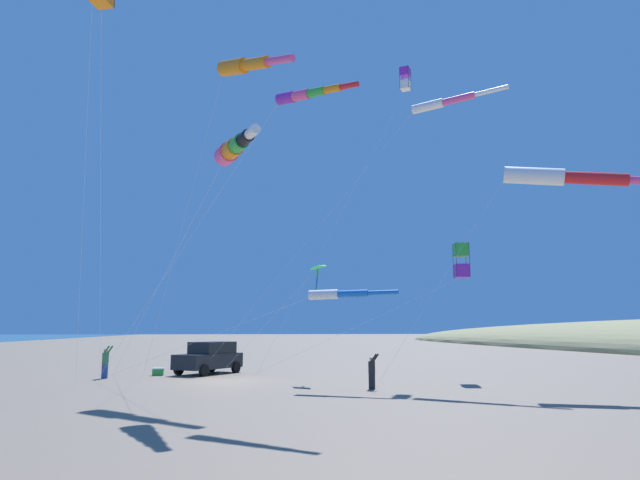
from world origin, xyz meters
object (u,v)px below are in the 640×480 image
(kite_windsock_green_low_center, at_px, (305,95))
(kite_windsock_checkered_midright, at_px, (245,65))
(kite_windsock_red_high_left, at_px, (234,148))
(kite_windsock_long_streamer_right, at_px, (444,102))
(kite_windsock_yellow_midlevel, at_px, (339,294))
(kite_delta_teal_far_right, at_px, (317,268))
(kite_windsock_black_fish_shape, at_px, (567,177))
(kite_box_striped_overhead, at_px, (461,260))
(kite_box_orange_high_right, at_px, (405,79))
(person_child_green_jacket, at_px, (372,370))
(parked_car, at_px, (210,357))
(person_adult_flyer, at_px, (106,360))
(cooler_box, at_px, (158,372))

(kite_windsock_green_low_center, bearing_deg, kite_windsock_checkered_midright, -73.29)
(kite_windsock_checkered_midright, xyz_separation_m, kite_windsock_red_high_left, (0.56, 6.96, -6.80))
(kite_windsock_long_streamer_right, bearing_deg, kite_windsock_checkered_midright, 4.51)
(kite_windsock_yellow_midlevel, distance_m, kite_delta_teal_far_right, 4.53)
(kite_windsock_black_fish_shape, height_order, kite_windsock_checkered_midright, kite_windsock_checkered_midright)
(kite_delta_teal_far_right, bearing_deg, kite_box_striped_overhead, 178.26)
(kite_box_orange_high_right, height_order, kite_windsock_yellow_midlevel, kite_box_orange_high_right)
(kite_windsock_black_fish_shape, bearing_deg, person_child_green_jacket, -10.26)
(kite_windsock_black_fish_shape, bearing_deg, kite_windsock_red_high_left, 8.25)
(kite_windsock_black_fish_shape, bearing_deg, parked_car, -35.53)
(parked_car, distance_m, kite_windsock_green_low_center, 17.85)
(kite_windsock_checkered_midright, xyz_separation_m, kite_windsock_long_streamer_right, (-11.26, -0.89, -0.82))
(person_adult_flyer, height_order, kite_windsock_checkered_midright, kite_windsock_checkered_midright)
(kite_windsock_green_low_center, bearing_deg, parked_car, -75.46)
(kite_windsock_checkered_midright, distance_m, kite_windsock_yellow_midlevel, 13.09)
(kite_windsock_long_streamer_right, bearing_deg, person_adult_flyer, -11.41)
(parked_car, bearing_deg, kite_delta_teal_far_right, 134.45)
(person_child_green_jacket, bearing_deg, person_adult_flyer, -31.33)
(kite_delta_teal_far_right, bearing_deg, kite_windsock_long_streamer_right, 177.41)
(kite_windsock_yellow_midlevel, bearing_deg, kite_box_orange_high_right, -128.29)
(person_adult_flyer, relative_size, kite_windsock_black_fish_shape, 0.14)
(kite_windsock_red_high_left, distance_m, kite_windsock_green_low_center, 3.51)
(parked_car, distance_m, kite_windsock_black_fish_shape, 21.66)
(kite_delta_teal_far_right, bearing_deg, cooler_box, -30.51)
(kite_windsock_green_low_center, bearing_deg, kite_windsock_red_high_left, -1.85)
(parked_car, xyz_separation_m, kite_delta_teal_far_right, (-5.49, 5.59, 4.80))
(parked_car, bearing_deg, kite_windsock_checkered_midright, 102.25)
(kite_windsock_yellow_midlevel, bearing_deg, kite_delta_teal_far_right, -86.27)
(parked_car, height_order, kite_windsock_green_low_center, kite_windsock_green_low_center)
(cooler_box, height_order, kite_windsock_checkered_midright, kite_windsock_checkered_midright)
(kite_box_orange_high_right, relative_size, kite_windsock_yellow_midlevel, 1.40)
(person_adult_flyer, relative_size, person_child_green_jacket, 1.14)
(kite_windsock_black_fish_shape, bearing_deg, kite_box_striped_overhead, -64.19)
(parked_car, distance_m, cooler_box, 3.00)
(cooler_box, distance_m, kite_windsock_green_low_center, 18.56)
(kite_windsock_black_fish_shape, relative_size, kite_box_orange_high_right, 0.66)
(kite_windsock_checkered_midright, xyz_separation_m, kite_windsock_yellow_midlevel, (-4.28, 3.00, -12.00))
(parked_car, xyz_separation_m, kite_windsock_green_low_center, (-3.59, 13.86, 10.65))
(cooler_box, distance_m, kite_windsock_black_fish_shape, 23.80)
(kite_windsock_long_streamer_right, height_order, kite_windsock_green_low_center, kite_windsock_long_streamer_right)
(cooler_box, bearing_deg, kite_windsock_green_low_center, 116.00)
(parked_car, height_order, kite_delta_teal_far_right, kite_delta_teal_far_right)
(parked_car, height_order, kite_windsock_red_high_left, kite_windsock_red_high_left)
(kite_box_orange_high_right, xyz_separation_m, kite_windsock_long_streamer_right, (-0.99, 3.69, -3.04))
(cooler_box, bearing_deg, kite_box_striped_overhead, 162.45)
(person_adult_flyer, bearing_deg, kite_windsock_green_low_center, 127.82)
(cooler_box, relative_size, kite_delta_teal_far_right, 0.10)
(kite_windsock_long_streamer_right, distance_m, kite_delta_teal_far_right, 11.99)
(person_child_green_jacket, height_order, kite_box_orange_high_right, kite_box_orange_high_right)
(person_adult_flyer, bearing_deg, parked_car, -157.34)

